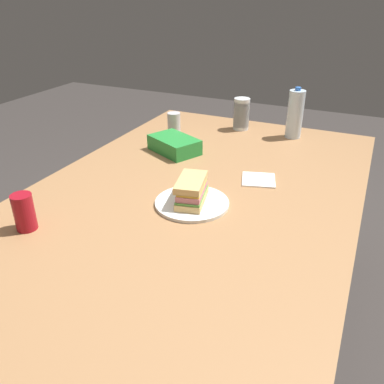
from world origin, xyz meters
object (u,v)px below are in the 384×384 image
Objects in this scene: dining_table at (193,207)px; paper_plate at (192,203)px; soda_can_silver at (174,125)px; sandwich at (192,191)px; water_bottle_tall at (295,114)px; plastic_cup_stack at (241,114)px; soda_can_red at (24,212)px; chip_bag at (174,145)px.

dining_table is 7.12× the size of paper_plate.
sandwich is at bearing -148.00° from soda_can_silver.
plastic_cup_stack is (0.01, 0.28, -0.04)m from water_bottle_tall.
soda_can_red is (-0.46, 0.38, 0.13)m from dining_table.
dining_table is 0.15m from sandwich.
dining_table is 0.61m from soda_can_red.
soda_can_silver is at bearing 32.05° from paper_plate.
dining_table is 0.65m from soda_can_silver.
water_bottle_tall is (1.23, -0.59, 0.06)m from soda_can_red.
water_bottle_tall is at bearing -92.00° from plastic_cup_stack.
soda_can_silver is at bearing 143.38° from chip_bag.
paper_plate is 1.35× the size of sandwich.
soda_can_red is 1.27m from plastic_cup_stack.
sandwich is at bearing -172.82° from plastic_cup_stack.
paper_plate is 1.04× the size of water_bottle_tall.
soda_can_silver is (0.99, -0.03, 0.00)m from soda_can_red.
sandwich is 0.73m from soda_can_silver.
dining_table is 0.80m from plastic_cup_stack.
paper_plate is at bearing -29.90° from chip_bag.
plastic_cup_stack reaches higher than soda_can_red.
soda_can_silver is (-0.25, 0.28, -0.02)m from plastic_cup_stack.
chip_bag is at bearing -152.65° from soda_can_silver.
dining_table is at bearing 22.10° from paper_plate.
soda_can_red is at bearing 178.44° from soda_can_silver.
water_bottle_tall is at bearing -66.65° from soda_can_silver.
plastic_cup_stack is at bearing -13.75° from soda_can_red.
soda_can_red is at bearing 131.89° from sandwich.
paper_plate is 0.73m from soda_can_silver.
sandwich is at bearing -48.11° from soda_can_red.
paper_plate is at bearing 168.76° from water_bottle_tall.
water_bottle_tall is (0.44, -0.46, 0.09)m from chip_bag.
soda_can_silver is (0.62, 0.39, 0.01)m from sandwich.
paper_plate is 1.15× the size of chip_bag.
water_bottle_tall is 2.09× the size of soda_can_silver.
plastic_cup_stack is 0.37m from soda_can_silver.
plastic_cup_stack is at bearing 7.18° from sandwich.
plastic_cup_stack is at bearing 5.46° from dining_table.
chip_bag is at bearing 133.67° from water_bottle_tall.
paper_plate is 0.56m from soda_can_red.
water_bottle_tall reaches higher than plastic_cup_stack.
dining_table is 15.44× the size of soda_can_silver.
paper_plate is 0.51m from chip_bag.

